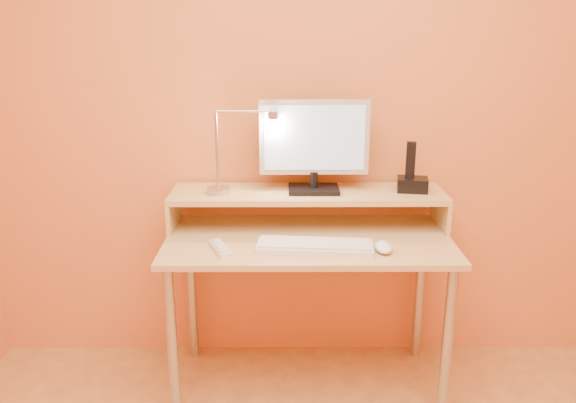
{
  "coord_description": "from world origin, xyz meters",
  "views": [
    {
      "loc": [
        -0.09,
        -1.11,
        1.58
      ],
      "look_at": [
        -0.09,
        1.13,
        0.89
      ],
      "focal_mm": 36.12,
      "sensor_mm": 36.0,
      "label": 1
    }
  ],
  "objects_px": {
    "lamp_base": "(219,190)",
    "keyboard": "(315,247)",
    "phone_dock": "(412,185)",
    "mouse": "(383,247)",
    "remote_control": "(220,248)",
    "monitor_panel": "(314,137)"
  },
  "relations": [
    {
      "from": "lamp_base",
      "to": "keyboard",
      "type": "height_order",
      "value": "lamp_base"
    },
    {
      "from": "lamp_base",
      "to": "phone_dock",
      "type": "height_order",
      "value": "phone_dock"
    },
    {
      "from": "mouse",
      "to": "lamp_base",
      "type": "bearing_deg",
      "value": 156.0
    },
    {
      "from": "mouse",
      "to": "remote_control",
      "type": "xyz_separation_m",
      "value": [
        -0.65,
        0.01,
        -0.01
      ]
    },
    {
      "from": "monitor_panel",
      "to": "keyboard",
      "type": "height_order",
      "value": "monitor_panel"
    },
    {
      "from": "monitor_panel",
      "to": "remote_control",
      "type": "bearing_deg",
      "value": -141.68
    },
    {
      "from": "lamp_base",
      "to": "mouse",
      "type": "relative_size",
      "value": 0.85
    },
    {
      "from": "lamp_base",
      "to": "mouse",
      "type": "distance_m",
      "value": 0.75
    },
    {
      "from": "monitor_panel",
      "to": "lamp_base",
      "type": "xyz_separation_m",
      "value": [
        -0.41,
        -0.04,
        -0.23
      ]
    },
    {
      "from": "lamp_base",
      "to": "remote_control",
      "type": "distance_m",
      "value": 0.31
    },
    {
      "from": "phone_dock",
      "to": "keyboard",
      "type": "bearing_deg",
      "value": -137.64
    },
    {
      "from": "monitor_panel",
      "to": "remote_control",
      "type": "distance_m",
      "value": 0.63
    },
    {
      "from": "keyboard",
      "to": "remote_control",
      "type": "distance_m",
      "value": 0.38
    },
    {
      "from": "monitor_panel",
      "to": "lamp_base",
      "type": "bearing_deg",
      "value": -174.76
    },
    {
      "from": "keyboard",
      "to": "monitor_panel",
      "type": "bearing_deg",
      "value": 93.46
    },
    {
      "from": "monitor_panel",
      "to": "lamp_base",
      "type": "height_order",
      "value": "monitor_panel"
    },
    {
      "from": "monitor_panel",
      "to": "keyboard",
      "type": "xyz_separation_m",
      "value": [
        -0.01,
        -0.3,
        -0.39
      ]
    },
    {
      "from": "lamp_base",
      "to": "keyboard",
      "type": "xyz_separation_m",
      "value": [
        0.41,
        -0.26,
        -0.16
      ]
    },
    {
      "from": "mouse",
      "to": "monitor_panel",
      "type": "bearing_deg",
      "value": 127.86
    },
    {
      "from": "mouse",
      "to": "remote_control",
      "type": "relative_size",
      "value": 0.67
    },
    {
      "from": "remote_control",
      "to": "lamp_base",
      "type": "bearing_deg",
      "value": 74.99
    },
    {
      "from": "keyboard",
      "to": "lamp_base",
      "type": "bearing_deg",
      "value": 152.42
    }
  ]
}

